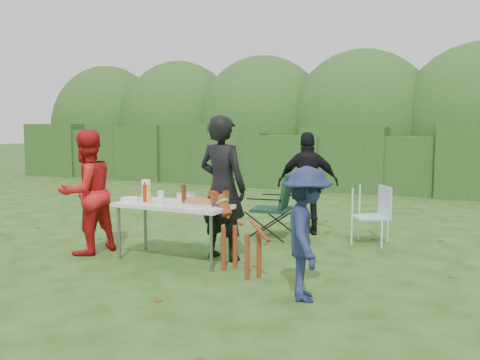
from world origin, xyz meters
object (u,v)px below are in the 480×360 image
at_px(person_black_puffy, 308,183).
at_px(child, 306,234).
at_px(person_cook, 222,188).
at_px(dog, 241,236).
at_px(person_red_jacket, 87,192).
at_px(paper_towel_roll, 146,189).
at_px(beer_bottle, 184,194).
at_px(ketchup_bottle, 145,194).
at_px(mustard_bottle, 149,195).
at_px(folding_table, 175,207).
at_px(camping_chair, 271,205).
at_px(lawn_chair, 370,215).

height_order(person_black_puffy, child, person_black_puffy).
bearing_deg(person_cook, dog, 142.53).
distance_m(person_red_jacket, dog, 2.32).
bearing_deg(paper_towel_roll, beer_bottle, -12.15).
bearing_deg(paper_towel_roll, dog, -11.92).
bearing_deg(person_cook, person_red_jacket, 24.10).
bearing_deg(ketchup_bottle, mustard_bottle, -9.01).
bearing_deg(person_black_puffy, person_cook, 53.19).
xyz_separation_m(person_cook, beer_bottle, (-0.38, -0.32, -0.07)).
distance_m(dog, ketchup_bottle, 1.48).
bearing_deg(person_cook, person_black_puffy, -97.10).
height_order(child, ketchup_bottle, child).
bearing_deg(folding_table, dog, -10.52).
relative_size(mustard_bottle, ketchup_bottle, 0.91).
bearing_deg(person_cook, paper_towel_roll, 16.66).
distance_m(person_cook, dog, 0.86).
bearing_deg(folding_table, beer_bottle, -2.17).
relative_size(person_cook, camping_chair, 1.82).
xyz_separation_m(lawn_chair, paper_towel_roll, (-2.60, -1.90, 0.44)).
height_order(person_red_jacket, paper_towel_roll, person_red_jacket).
bearing_deg(paper_towel_roll, person_cook, 9.26).
distance_m(person_cook, child, 1.80).
bearing_deg(child, person_red_jacket, 59.57).
bearing_deg(mustard_bottle, child, -14.18).
bearing_deg(camping_chair, mustard_bottle, 54.18).
height_order(person_cook, beer_bottle, person_cook).
distance_m(mustard_bottle, ketchup_bottle, 0.07).
height_order(camping_chair, mustard_bottle, camping_chair).
bearing_deg(beer_bottle, person_cook, 40.17).
bearing_deg(person_cook, ketchup_bottle, 31.75).
xyz_separation_m(child, lawn_chair, (0.07, 2.73, -0.24)).
height_order(person_black_puffy, lawn_chair, person_black_puffy).
relative_size(person_red_jacket, beer_bottle, 6.94).
relative_size(camping_chair, paper_towel_roll, 3.93).
height_order(child, paper_towel_roll, child).
bearing_deg(child, camping_chair, 7.45).
bearing_deg(mustard_bottle, person_cook, 26.62).
xyz_separation_m(person_black_puffy, camping_chair, (-0.41, -0.53, -0.30)).
bearing_deg(ketchup_bottle, folding_table, 13.60).
height_order(dog, paper_towel_roll, paper_towel_roll).
height_order(person_red_jacket, mustard_bottle, person_red_jacket).
xyz_separation_m(beer_bottle, paper_towel_roll, (-0.69, 0.15, 0.01)).
relative_size(person_red_jacket, lawn_chair, 1.95).
relative_size(child, lawn_chair, 1.55).
distance_m(lawn_chair, ketchup_bottle, 3.28).
xyz_separation_m(folding_table, ketchup_bottle, (-0.40, -0.10, 0.16)).
relative_size(person_black_puffy, lawn_chair, 1.91).
xyz_separation_m(folding_table, child, (1.99, -0.69, -0.02)).
bearing_deg(person_cook, child, 152.95).
height_order(person_black_puffy, ketchup_bottle, person_black_puffy).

